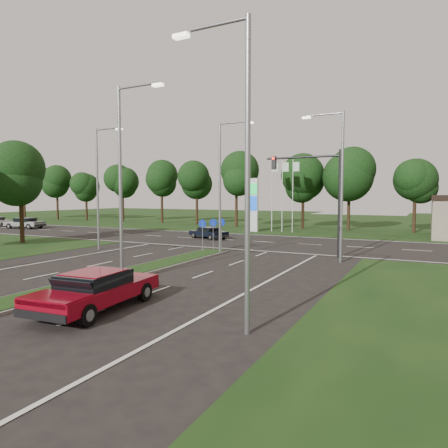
% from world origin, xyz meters
% --- Properties ---
extents(verge_far, '(160.00, 50.00, 0.02)m').
position_xyz_m(verge_far, '(0.00, 55.00, 0.00)').
color(verge_far, black).
rests_on(verge_far, ground).
extents(cross_road, '(160.00, 12.00, 0.02)m').
position_xyz_m(cross_road, '(0.00, 24.00, 0.00)').
color(cross_road, black).
rests_on(cross_road, ground).
extents(median_kerb, '(2.00, 26.00, 0.12)m').
position_xyz_m(median_kerb, '(0.00, 4.00, 0.06)').
color(median_kerb, slate).
rests_on(median_kerb, ground).
extents(streetlight_median_near, '(2.53, 0.22, 9.00)m').
position_xyz_m(streetlight_median_near, '(1.00, 6.00, 5.08)').
color(streetlight_median_near, gray).
rests_on(streetlight_median_near, ground).
extents(streetlight_median_far, '(2.53, 0.22, 9.00)m').
position_xyz_m(streetlight_median_far, '(1.00, 16.00, 5.08)').
color(streetlight_median_far, gray).
rests_on(streetlight_median_far, ground).
extents(streetlight_left_far, '(2.53, 0.22, 9.00)m').
position_xyz_m(streetlight_left_far, '(-8.30, 14.00, 5.08)').
color(streetlight_left_far, gray).
rests_on(streetlight_left_far, ground).
extents(streetlight_right_far, '(2.53, 0.22, 9.00)m').
position_xyz_m(streetlight_right_far, '(8.80, 16.00, 5.08)').
color(streetlight_right_far, gray).
rests_on(streetlight_right_far, ground).
extents(streetlight_right_near, '(2.53, 0.22, 9.00)m').
position_xyz_m(streetlight_right_near, '(8.80, 2.00, 5.08)').
color(streetlight_right_near, gray).
rests_on(streetlight_right_near, ground).
extents(traffic_signal, '(5.10, 0.42, 7.00)m').
position_xyz_m(traffic_signal, '(7.19, 18.00, 4.65)').
color(traffic_signal, black).
rests_on(traffic_signal, ground).
extents(median_signs, '(1.16, 1.76, 2.38)m').
position_xyz_m(median_signs, '(0.00, 16.40, 1.71)').
color(median_signs, gray).
rests_on(median_signs, ground).
extents(gas_pylon, '(5.80, 1.26, 8.00)m').
position_xyz_m(gas_pylon, '(-3.79, 33.05, 3.20)').
color(gas_pylon, silver).
rests_on(gas_pylon, ground).
extents(tree_left_far, '(5.20, 5.20, 8.86)m').
position_xyz_m(tree_left_far, '(-17.90, 13.93, 6.11)').
color(tree_left_far, black).
rests_on(tree_left_far, ground).
extents(treeline_far, '(6.00, 6.00, 9.90)m').
position_xyz_m(treeline_far, '(0.10, 39.93, 6.83)').
color(treeline_far, black).
rests_on(treeline_far, ground).
extents(red_sedan, '(2.51, 5.17, 1.38)m').
position_xyz_m(red_sedan, '(3.27, 1.86, 0.74)').
color(red_sedan, maroon).
rests_on(red_sedan, ground).
extents(navy_sedan, '(4.30, 3.02, 1.09)m').
position_xyz_m(navy_sedan, '(-4.68, 24.19, 0.59)').
color(navy_sedan, black).
rests_on(navy_sedan, ground).
extents(far_car_a, '(4.93, 2.79, 1.34)m').
position_xyz_m(far_car_a, '(-30.71, 24.20, 0.72)').
color(far_car_a, gray).
rests_on(far_car_a, ground).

